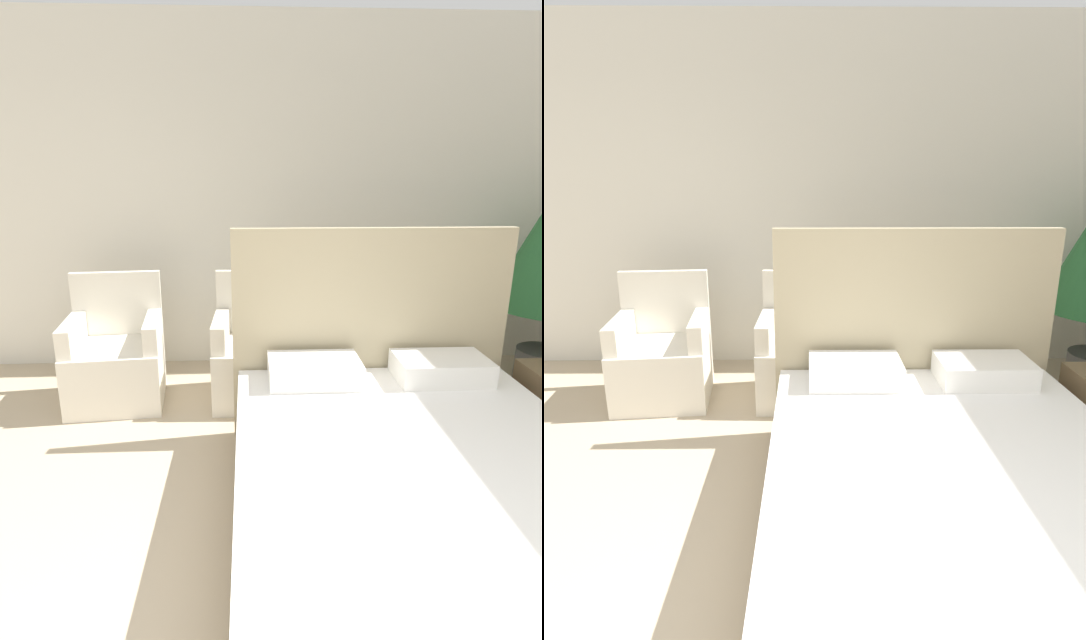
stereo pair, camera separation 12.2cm
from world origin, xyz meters
The scene contains 4 objects.
wall_back centered at (0.00, 3.63, 1.45)m, with size 10.00×0.06×2.90m.
bed centered at (0.69, 1.31, 0.28)m, with size 1.73×2.03×1.36m.
armchair_near_window_left centered at (-1.07, 2.80, 0.30)m, with size 0.73×0.71×0.94m.
armchair_near_window_right centered at (0.00, 2.80, 0.30)m, with size 0.69×0.66×0.94m.
Camera 1 is at (-0.09, -0.75, 1.67)m, focal length 28.00 mm.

